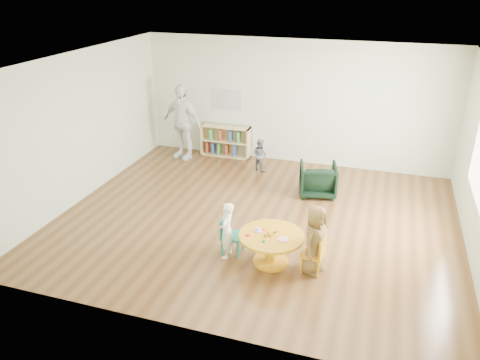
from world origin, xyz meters
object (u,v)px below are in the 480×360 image
at_px(bookshelf, 225,141).
at_px(armchair, 318,179).
at_px(kid_chair_left, 230,234).
at_px(child_right, 315,240).
at_px(activity_table, 271,243).
at_px(toddler, 260,155).
at_px(adult_caretaker, 182,122).
at_px(child_left, 227,231).
at_px(kid_chair_right, 316,254).

bearing_deg(bookshelf, armchair, -31.08).
bearing_deg(kid_chair_left, child_right, 86.79).
bearing_deg(child_right, activity_table, 106.07).
xyz_separation_m(bookshelf, armchair, (2.48, -1.49, -0.04)).
height_order(kid_chair_left, toddler, toddler).
bearing_deg(adult_caretaker, child_left, -43.02).
bearing_deg(kid_chair_left, toddler, -170.58).
height_order(activity_table, kid_chair_left, kid_chair_left).
height_order(child_right, toddler, child_right).
height_order(kid_chair_right, bookshelf, bookshelf).
height_order(kid_chair_left, child_right, child_right).
bearing_deg(activity_table, adult_caretaker, 130.20).
bearing_deg(child_left, adult_caretaker, -146.08).
xyz_separation_m(kid_chair_left, child_right, (1.35, -0.11, 0.21)).
relative_size(activity_table, kid_chair_left, 1.62).
bearing_deg(child_right, child_left, 108.59).
bearing_deg(kid_chair_right, kid_chair_left, 92.30).
xyz_separation_m(armchair, child_right, (0.37, -2.65, 0.21)).
distance_m(activity_table, adult_caretaker, 4.84).
relative_size(bookshelf, child_left, 1.29).
bearing_deg(adult_caretaker, bookshelf, 40.17).
bearing_deg(child_right, adult_caretaker, 63.01).
height_order(child_left, child_right, child_right).
xyz_separation_m(child_left, child_right, (1.35, 0.03, 0.07)).
height_order(child_left, adult_caretaker, adult_caretaker).
distance_m(bookshelf, adult_caretaker, 1.14).
relative_size(armchair, adult_caretaker, 0.40).
distance_m(activity_table, child_right, 0.68).
height_order(armchair, toddler, toddler).
relative_size(kid_chair_left, child_right, 0.57).
height_order(toddler, adult_caretaker, adult_caretaker).
bearing_deg(toddler, activity_table, 134.15).
height_order(bookshelf, armchair, bookshelf).
bearing_deg(child_right, armchair, 25.50).
height_order(armchair, child_right, child_right).
relative_size(bookshelf, adult_caretaker, 0.68).
bearing_deg(adult_caretaker, toddler, 8.36).
bearing_deg(child_right, toddler, 44.81).
height_order(kid_chair_right, armchair, armchair).
relative_size(kid_chair_right, child_right, 0.54).
distance_m(kid_chair_left, child_left, 0.20).
relative_size(kid_chair_right, armchair, 0.82).
height_order(bookshelf, adult_caretaker, adult_caretaker).
height_order(activity_table, child_right, child_right).
height_order(bookshelf, toddler, bookshelf).
relative_size(kid_chair_right, child_left, 0.63).
xyz_separation_m(activity_table, kid_chair_left, (-0.69, 0.10, -0.01)).
relative_size(kid_chair_left, armchair, 0.85).
relative_size(activity_table, child_left, 1.06).
height_order(kid_chair_right, child_left, child_left).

